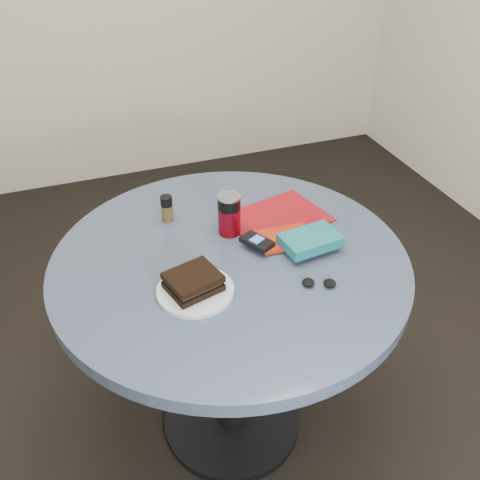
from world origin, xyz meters
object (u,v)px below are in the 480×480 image
object	(u,v)px
sandwich	(193,282)
red_book	(285,238)
plate	(195,291)
pepper_grinder	(167,208)
mp3_player	(257,242)
soda_can	(229,214)
headphones	(319,283)
table	(231,300)
magazine	(277,218)
novel	(310,240)

from	to	relation	value
sandwich	red_book	xyz separation A→B (m)	(0.31, 0.12, -0.02)
plate	pepper_grinder	xyz separation A→B (m)	(0.01, 0.35, 0.04)
red_book	mp3_player	size ratio (longest dim) A/B	1.52
soda_can	headphones	world-z (taller)	soda_can
soda_can	pepper_grinder	distance (m)	0.20
table	red_book	world-z (taller)	red_book
plate	mp3_player	world-z (taller)	mp3_player
magazine	headphones	world-z (taller)	headphones
pepper_grinder	red_book	xyz separation A→B (m)	(0.29, -0.23, -0.03)
plate	magazine	xyz separation A→B (m)	(0.33, 0.25, -0.00)
sandwich	mp3_player	size ratio (longest dim) A/B	1.44
sandwich	magazine	size ratio (longest dim) A/B	0.52
table	headphones	bearing A→B (deg)	-48.11
sandwich	soda_can	world-z (taller)	soda_can
soda_can	magazine	bearing A→B (deg)	6.66
table	soda_can	bearing A→B (deg)	71.57
novel	headphones	size ratio (longest dim) A/B	1.71
soda_can	sandwich	bearing A→B (deg)	-127.95
plate	novel	xyz separation A→B (m)	(0.36, 0.07, 0.03)
mp3_player	magazine	bearing A→B (deg)	46.76
mp3_player	headphones	xyz separation A→B (m)	(0.09, -0.20, -0.02)
sandwich	novel	distance (m)	0.36
sandwich	magazine	distance (m)	0.42
soda_can	red_book	bearing A→B (deg)	-36.08
table	mp3_player	xyz separation A→B (m)	(0.08, 0.01, 0.19)
plate	sandwich	bearing A→B (deg)	129.41
plate	novel	distance (m)	0.36
soda_can	headphones	distance (m)	0.34
soda_can	mp3_player	size ratio (longest dim) A/B	1.20
pepper_grinder	mp3_player	world-z (taller)	pepper_grinder
mp3_player	novel	bearing A→B (deg)	-21.84
red_book	soda_can	bearing A→B (deg)	146.36
sandwich	magazine	bearing A→B (deg)	35.71
novel	mp3_player	xyz separation A→B (m)	(-0.14, 0.06, -0.01)
plate	mp3_player	bearing A→B (deg)	29.30
soda_can	red_book	xyz separation A→B (m)	(0.14, -0.10, -0.05)
plate	sandwich	xyz separation A→B (m)	(-0.00, 0.00, 0.03)
mp3_player	red_book	bearing A→B (deg)	4.07
novel	headphones	world-z (taller)	novel
table	sandwich	distance (m)	0.26
magazine	red_book	xyz separation A→B (m)	(-0.03, -0.12, 0.01)
sandwich	mp3_player	distance (m)	0.25
plate	red_book	size ratio (longest dim) A/B	1.24
plate	sandwich	world-z (taller)	sandwich
plate	red_book	distance (m)	0.33
soda_can	mp3_player	distance (m)	0.12
magazine	headphones	bearing A→B (deg)	-107.42
table	red_book	size ratio (longest dim) A/B	6.24
plate	headphones	bearing A→B (deg)	-14.99
soda_can	pepper_grinder	bearing A→B (deg)	140.82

